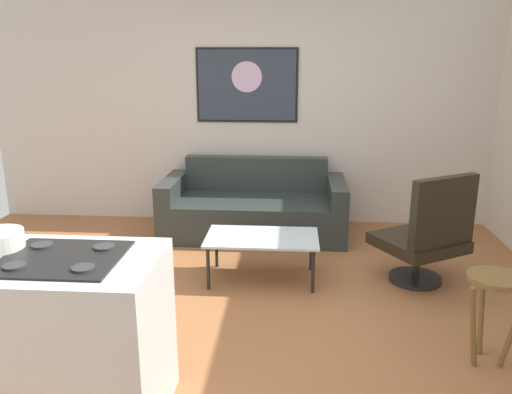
# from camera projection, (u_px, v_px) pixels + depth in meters

# --- Properties ---
(ground) EXTENTS (6.40, 6.40, 0.04)m
(ground) POSITION_uv_depth(u_px,v_px,m) (244.00, 319.00, 3.89)
(ground) COLOR #9B5F37
(back_wall) EXTENTS (6.40, 0.05, 2.80)m
(back_wall) POSITION_uv_depth(u_px,v_px,m) (263.00, 103.00, 5.84)
(back_wall) COLOR beige
(back_wall) RESTS_ON ground
(couch) EXTENTS (1.99, 0.93, 0.80)m
(couch) POSITION_uv_depth(u_px,v_px,m) (254.00, 210.00, 5.65)
(couch) COLOR #2A312E
(couch) RESTS_ON ground
(coffee_table) EXTENTS (0.98, 0.57, 0.40)m
(coffee_table) POSITION_uv_depth(u_px,v_px,m) (262.00, 240.00, 4.44)
(coffee_table) COLOR silver
(coffee_table) RESTS_ON ground
(armchair) EXTENTS (0.87, 0.87, 0.99)m
(armchair) POSITION_uv_depth(u_px,v_px,m) (427.00, 236.00, 4.31)
(armchair) COLOR black
(armchair) RESTS_ON ground
(bar_stool) EXTENTS (0.38, 0.38, 0.60)m
(bar_stool) POSITION_uv_depth(u_px,v_px,m) (493.00, 294.00, 3.19)
(bar_stool) COLOR brown
(bar_stool) RESTS_ON ground
(kitchen_counter) EXTENTS (1.52, 0.70, 0.95)m
(kitchen_counter) POSITION_uv_depth(u_px,v_px,m) (21.00, 338.00, 2.72)
(kitchen_counter) COLOR silver
(kitchen_counter) RESTS_ON ground
(wall_painting) EXTENTS (1.15, 0.03, 0.83)m
(wall_painting) POSITION_uv_depth(u_px,v_px,m) (247.00, 85.00, 5.76)
(wall_painting) COLOR black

